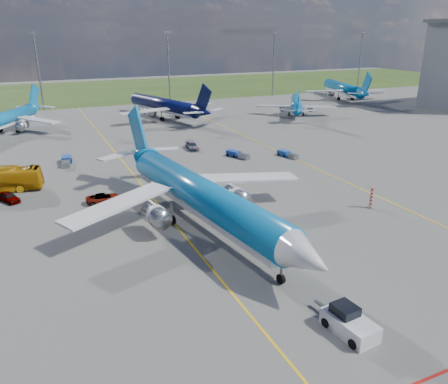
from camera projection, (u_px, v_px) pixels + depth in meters
name	position (u px, v px, depth m)	size (l,w,h in m)	color
ground	(219.00, 278.00, 42.47)	(400.00, 400.00, 0.00)	#50504E
grass_strip	(66.00, 93.00, 170.79)	(400.00, 80.00, 0.01)	#2D4719
taxiway_lines	(147.00, 189.00, 66.23)	(60.25, 160.00, 0.02)	yellow
floodlight_masts	(107.00, 65.00, 136.08)	(202.20, 0.50, 22.70)	slate
warning_post	(372.00, 197.00, 58.82)	(0.50, 0.50, 3.00)	red
bg_jet_nnw	(4.00, 134.00, 101.49)	(27.77, 36.45, 9.55)	#0C6AAD
bg_jet_n	(164.00, 118.00, 120.12)	(30.67, 40.25, 10.54)	#070C3A
bg_jet_ne	(296.00, 114.00, 126.64)	(24.31, 31.91, 8.36)	#0C6AAD
bg_jet_ene	(342.00, 99.00, 154.99)	(30.80, 40.42, 10.59)	#0C6AAD
main_airliner	(202.00, 227.00, 53.48)	(34.47, 45.24, 11.85)	#0C6AAD
pushback_tug	(349.00, 322.00, 34.56)	(2.78, 6.38, 2.13)	silver
service_car_a	(9.00, 197.00, 61.17)	(1.66, 4.14, 1.41)	#999999
service_car_b	(104.00, 198.00, 60.84)	(2.22, 4.81, 1.34)	#999999
service_car_c	(192.00, 146.00, 88.52)	(2.04, 5.03, 1.46)	#999999
baggage_tug_w	(237.00, 155.00, 82.88)	(3.12, 5.11, 1.12)	navy
baggage_tug_c	(66.00, 161.00, 78.69)	(2.22, 5.60, 1.22)	navy
baggage_tug_e	(287.00, 154.00, 83.22)	(2.14, 4.79, 1.04)	#1B49A4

